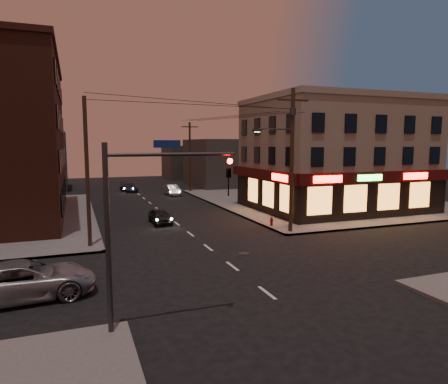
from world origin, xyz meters
name	(u,v)px	position (x,y,z in m)	size (l,w,h in m)	color
ground	(232,266)	(0.00, 0.00, 0.00)	(120.00, 120.00, 0.00)	black
sidewalk_ne	(318,200)	(18.00, 19.00, 0.07)	(24.00, 28.00, 0.15)	#514F4C
pizza_building	(335,154)	(15.93, 13.43, 5.35)	(15.85, 12.85, 10.50)	gray
bg_building_ne_a	(225,163)	(14.00, 38.00, 3.50)	(10.00, 12.00, 7.00)	#3F3D3A
bg_building_nw	(31,161)	(-13.00, 42.00, 4.00)	(9.00, 10.00, 8.00)	#3F3D3A
bg_building_ne_b	(188,162)	(12.00, 52.00, 3.00)	(8.00, 8.00, 6.00)	#3F3D3A
utility_pole_main	(290,152)	(6.68, 5.80, 5.76)	(4.20, 0.44, 10.00)	#382619
utility_pole_far	(190,157)	(6.80, 32.00, 4.65)	(0.26, 0.26, 9.00)	#382619
utility_pole_west	(87,172)	(-6.80, 6.50, 4.65)	(0.24, 0.24, 9.00)	#382619
traffic_signal	(139,211)	(-5.57, -5.60, 4.16)	(4.49, 0.32, 6.47)	#333538
suv_cross	(24,280)	(-9.64, -1.07, 0.79)	(2.62, 5.68, 1.58)	gray
sedan_near	(160,216)	(-1.25, 12.45, 0.60)	(1.43, 3.55, 1.21)	black
sedan_mid	(172,190)	(3.77, 29.57, 0.66)	(1.39, 3.99, 1.31)	gray
sedan_far	(129,187)	(-0.81, 35.20, 0.60)	(1.69, 4.16, 1.21)	#181A31
fire_hydrant	(272,221)	(6.40, 7.95, 0.51)	(0.29, 0.29, 0.66)	maroon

